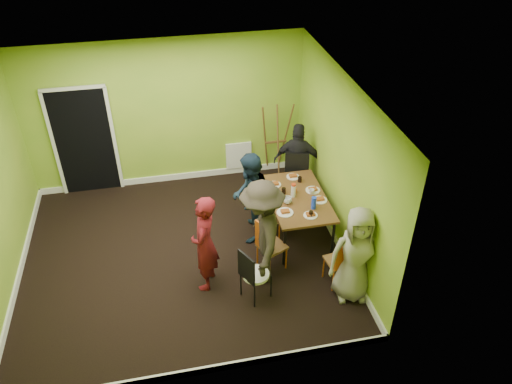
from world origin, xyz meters
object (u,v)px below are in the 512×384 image
Objects in this scene: person_left_near at (262,233)px; person_standing at (205,244)px; blue_bottle at (314,203)px; orange_bottle at (296,190)px; easel at (276,141)px; thermos at (293,191)px; chair_back_end at (297,169)px; person_front_end at (356,255)px; chair_left_far at (268,210)px; chair_bentwood at (253,273)px; person_back_end at (298,162)px; dining_table at (298,200)px; chair_left_near at (268,244)px; person_left_far at (250,198)px; chair_front_end at (342,260)px.

person_standing is at bearing -85.15° from person_left_near.
orange_bottle is (-0.16, 0.47, -0.06)m from blue_bottle.
easel reaches higher than thermos.
chair_back_end is 2.51m from person_standing.
chair_left_far is at bearing 128.78° from person_front_end.
thermos reaches higher than orange_bottle.
chair_bentwood is 0.59× the size of person_back_end.
chair_left_far is 1.45m from chair_bentwood.
thermos is at bearing 91.16° from person_back_end.
person_back_end is (0.07, 0.19, 0.03)m from chair_back_end.
dining_table is at bearing 114.56° from person_front_end.
thermos reaches higher than chair_left_far.
person_back_end is (0.95, 1.79, 0.24)m from chair_left_near.
easel is 1.03× the size of person_back_end.
chair_left_far is at bearing 147.11° from person_standing.
orange_bottle is 0.05× the size of person_front_end.
person_standing is 2.12m from person_front_end.
orange_bottle is at bearing 91.80° from dining_table.
easel is 18.37× the size of orange_bottle.
person_left_near is (-0.13, -0.16, 0.35)m from chair_left_near.
easel is (1.10, 3.13, 0.27)m from chair_bentwood.
easel is 1.83m from thermos.
person_left_near is at bearing 162.38° from person_front_end.
orange_bottle is 1.88m from person_standing.
thermos is at bearing 102.82° from person_left_far.
person_standing is (-0.95, -0.12, 0.27)m from chair_left_near.
person_left_near reaches higher than thermos.
person_back_end is at bearing -96.62° from chair_back_end.
chair_left_far reaches higher than orange_bottle.
orange_bottle is 0.05× the size of person_left_near.
thermos is at bearing 116.52° from chair_bentwood.
person_back_end reaches higher than thermos.
chair_left_far is 1.27m from person_back_end.
blue_bottle is 0.13× the size of person_standing.
person_left_far is (-0.11, 0.83, 0.27)m from chair_left_near.
dining_table is at bearing 135.66° from person_standing.
chair_bentwood is 0.57× the size of person_standing.
blue_bottle is 0.13× the size of person_left_far.
chair_front_end reaches higher than dining_table.
orange_bottle is 0.05× the size of person_left_far.
orange_bottle is (0.48, 0.06, 0.29)m from chair_left_far.
blue_bottle is 2.45× the size of orange_bottle.
blue_bottle is at bearing 124.01° from person_standing.
chair_left_near is 0.58× the size of easel.
easel is at bearing -54.89° from person_back_end.
person_standing is at bearing -149.84° from thermos.
chair_left_far is 1.07m from chair_back_end.
chair_front_end is at bearing 36.02° from chair_left_near.
person_left_far is (-0.76, -0.04, -0.01)m from orange_bottle.
person_left_far is (-0.76, 0.09, 0.08)m from dining_table.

